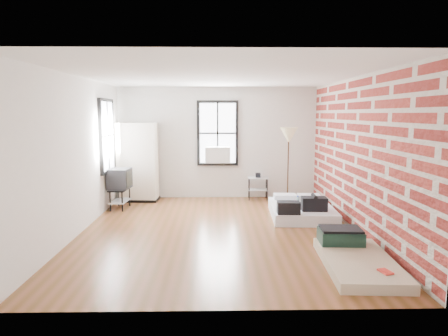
{
  "coord_description": "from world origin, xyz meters",
  "views": [
    {
      "loc": [
        -0.04,
        -7.12,
        2.14
      ],
      "look_at": [
        0.11,
        0.3,
        1.13
      ],
      "focal_mm": 32.0,
      "sensor_mm": 36.0,
      "label": 1
    }
  ],
  "objects_px": {
    "floor_lamp": "(289,139)",
    "tv_stand": "(120,180)",
    "mattress_main": "(301,209)",
    "mattress_bare": "(354,256)",
    "wardrobe": "(138,162)",
    "side_table": "(258,182)"
  },
  "relations": [
    {
      "from": "floor_lamp",
      "to": "tv_stand",
      "type": "relative_size",
      "value": 1.99
    },
    {
      "from": "mattress_main",
      "to": "mattress_bare",
      "type": "height_order",
      "value": "mattress_main"
    },
    {
      "from": "wardrobe",
      "to": "floor_lamp",
      "type": "relative_size",
      "value": 1.05
    },
    {
      "from": "wardrobe",
      "to": "tv_stand",
      "type": "xyz_separation_m",
      "value": [
        -0.25,
        -0.86,
        -0.3
      ]
    },
    {
      "from": "mattress_main",
      "to": "mattress_bare",
      "type": "xyz_separation_m",
      "value": [
        0.19,
        -2.65,
        -0.04
      ]
    },
    {
      "from": "mattress_main",
      "to": "tv_stand",
      "type": "height_order",
      "value": "tv_stand"
    },
    {
      "from": "wardrobe",
      "to": "mattress_main",
      "type": "bearing_deg",
      "value": -20.48
    },
    {
      "from": "side_table",
      "to": "floor_lamp",
      "type": "xyz_separation_m",
      "value": [
        0.61,
        -0.76,
        1.13
      ]
    },
    {
      "from": "side_table",
      "to": "wardrobe",
      "type": "bearing_deg",
      "value": -178.65
    },
    {
      "from": "side_table",
      "to": "mattress_bare",
      "type": "bearing_deg",
      "value": -77.97
    },
    {
      "from": "mattress_bare",
      "to": "floor_lamp",
      "type": "distance_m",
      "value": 3.9
    },
    {
      "from": "side_table",
      "to": "floor_lamp",
      "type": "relative_size",
      "value": 0.36
    },
    {
      "from": "tv_stand",
      "to": "wardrobe",
      "type": "bearing_deg",
      "value": 78.69
    },
    {
      "from": "wardrobe",
      "to": "side_table",
      "type": "height_order",
      "value": "wardrobe"
    },
    {
      "from": "wardrobe",
      "to": "side_table",
      "type": "distance_m",
      "value": 3.01
    },
    {
      "from": "floor_lamp",
      "to": "mattress_bare",
      "type": "bearing_deg",
      "value": -84.94
    },
    {
      "from": "floor_lamp",
      "to": "tv_stand",
      "type": "height_order",
      "value": "floor_lamp"
    },
    {
      "from": "mattress_bare",
      "to": "tv_stand",
      "type": "bearing_deg",
      "value": 143.86
    },
    {
      "from": "mattress_main",
      "to": "side_table",
      "type": "relative_size",
      "value": 2.66
    },
    {
      "from": "mattress_bare",
      "to": "side_table",
      "type": "relative_size",
      "value": 2.74
    },
    {
      "from": "mattress_main",
      "to": "side_table",
      "type": "height_order",
      "value": "side_table"
    },
    {
      "from": "mattress_main",
      "to": "wardrobe",
      "type": "distance_m",
      "value": 4.13
    }
  ]
}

